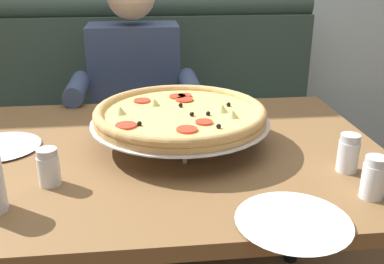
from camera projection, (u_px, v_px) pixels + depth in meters
booth_bench at (157, 140)px, 2.31m from camera, size 1.73×0.78×1.13m
dining_table at (165, 175)px, 1.34m from camera, size 1.31×0.95×0.76m
diner_main at (135, 99)px, 1.94m from camera, size 0.54×0.64×1.27m
pizza at (180, 115)px, 1.32m from camera, size 0.54×0.54×0.13m
shaker_oregano at (373, 181)px, 1.03m from camera, size 0.06×0.06×0.10m
shaker_pepper_flakes at (348, 156)px, 1.16m from camera, size 0.06×0.06×0.10m
shaker_parmesan at (49, 169)px, 1.09m from camera, size 0.06×0.06×0.10m
plate_near_left at (293, 219)px, 0.94m from camera, size 0.25×0.25×0.02m
plate_near_right at (0, 145)px, 1.31m from camera, size 0.24×0.24×0.02m
patio_chair at (319, 65)px, 3.39m from camera, size 0.42×0.43×0.86m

